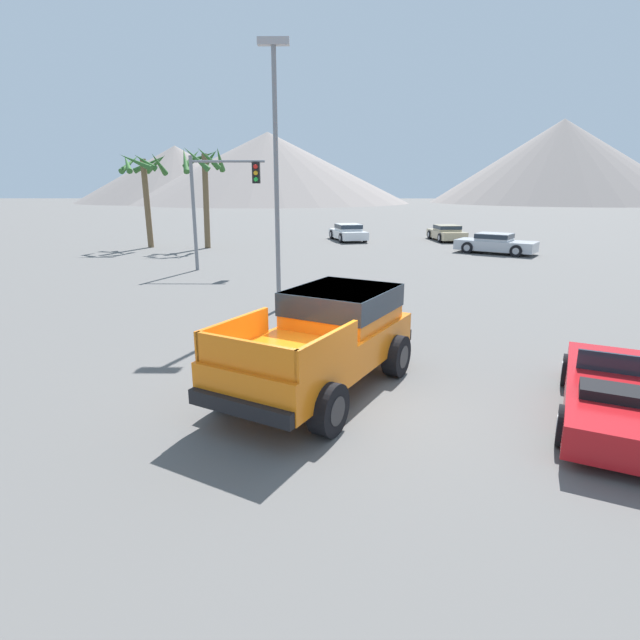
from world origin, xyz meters
name	(u,v)px	position (x,y,z in m)	size (l,w,h in m)	color
ground_plane	(336,398)	(0.00, 0.00, 0.00)	(320.00, 320.00, 0.00)	#5B5956
orange_pickup_truck	(327,334)	(-0.16, 0.65, 1.05)	(4.05, 5.28, 1.84)	orange
red_convertible_car	(625,398)	(4.75, -0.89, 0.43)	(3.45, 4.61, 1.02)	#B21419
parked_car_tan	(447,233)	(8.47, 28.03, 0.58)	(2.20, 4.19, 1.12)	tan
parked_car_white	(348,232)	(1.33, 27.92, 0.62)	(2.78, 4.57, 1.20)	white
parked_car_silver	(495,243)	(9.64, 20.84, 0.60)	(4.69, 3.94, 1.17)	#B7BABF
traffic_light_main	(222,191)	(-4.94, 14.59, 3.59)	(3.39, 0.38, 5.13)	slate
street_lamp_post	(276,155)	(-1.70, 6.88, 4.69)	(0.90, 0.24, 7.82)	slate
palm_tree_tall	(203,172)	(-7.84, 23.31, 4.65)	(2.72, 2.54, 6.20)	brown
palm_tree_short	(144,175)	(-11.60, 23.60, 4.50)	(2.85, 2.84, 5.87)	brown
distant_mountain_range	(366,166)	(8.96, 116.84, 8.45)	(146.57, 67.22, 19.15)	gray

